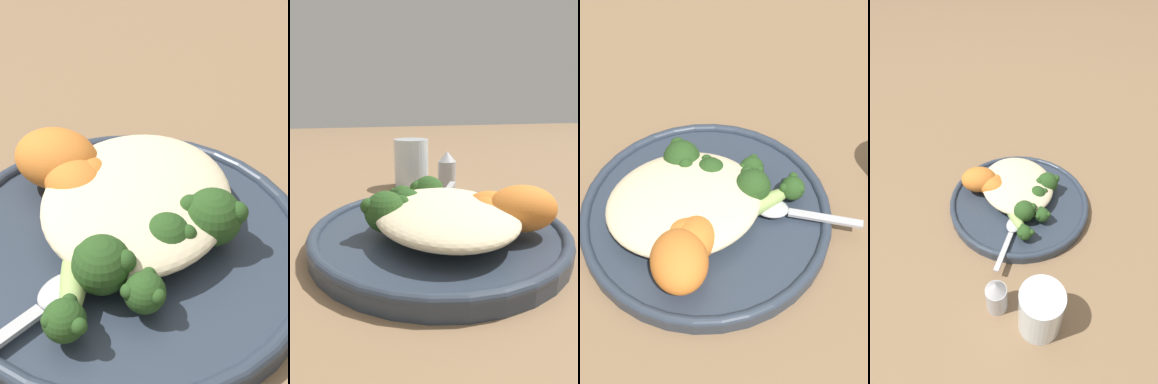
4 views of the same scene
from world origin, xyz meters
The scene contains 15 objects.
ground_plane centered at (0.00, 0.00, 0.00)m, with size 4.00×4.00×0.00m, color #846647.
plate centered at (0.01, 0.01, 0.01)m, with size 0.28×0.28×0.02m.
quinoa_mound centered at (-0.01, 0.02, 0.04)m, with size 0.17×0.14×0.03m, color beige.
broccoli_stalk_0 centered at (0.07, 0.00, 0.03)m, with size 0.11×0.05×0.03m.
broccoli_stalk_1 centered at (0.06, 0.01, 0.04)m, with size 0.08×0.07×0.04m.
broccoli_stalk_2 centered at (0.05, 0.02, 0.03)m, with size 0.09×0.09×0.03m.
broccoli_stalk_3 centered at (0.02, 0.04, 0.04)m, with size 0.04×0.11×0.04m.
broccoli_stalk_4 centered at (0.01, 0.02, 0.03)m, with size 0.03×0.09×0.03m.
broccoli_stalk_5 centered at (0.00, 0.07, 0.04)m, with size 0.04×0.13×0.04m.
broccoli_stalk_6 centered at (-0.01, 0.01, 0.04)m, with size 0.07×0.08×0.03m.
broccoli_stalk_7 centered at (-0.02, 0.00, 0.03)m, with size 0.09×0.06×0.03m.
sweet_potato_chunk_0 centered at (-0.02, -0.03, 0.04)m, with size 0.06×0.05×0.04m, color orange.
sweet_potato_chunk_1 centered at (-0.04, -0.06, 0.05)m, with size 0.07×0.06×0.05m, color orange.
sweet_potato_chunk_2 centered at (-0.02, -0.02, 0.04)m, with size 0.05×0.04×0.03m, color orange.
spoon centered at (0.09, -0.02, 0.03)m, with size 0.11×0.08×0.01m.
Camera 1 is at (0.29, 0.09, 0.30)m, focal length 50.00 mm.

